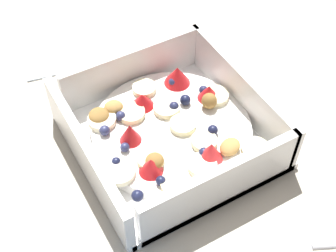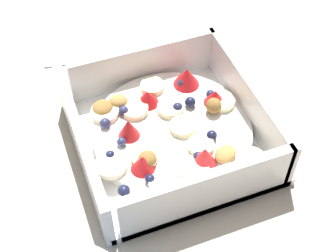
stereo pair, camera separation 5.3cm
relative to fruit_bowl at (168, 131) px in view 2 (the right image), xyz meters
The scene contains 3 objects.
ground_plane 0.02m from the fruit_bowl, 37.63° to the right, with size 2.40×2.40×0.00m, color beige.
fruit_bowl is the anchor object (origin of this frame).
folded_napkin 0.23m from the fruit_bowl, 10.06° to the left, with size 0.12×0.12×0.01m, color silver.
Camera 2 is at (-0.33, 0.13, 0.44)m, focal length 51.46 mm.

